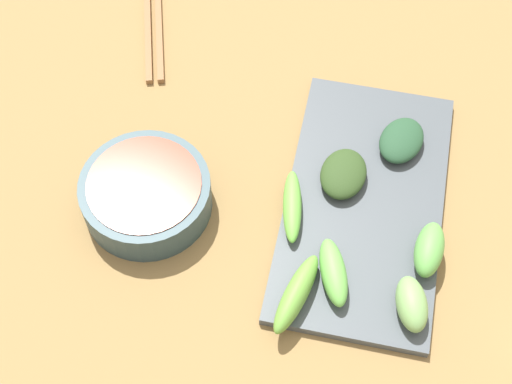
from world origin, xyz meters
name	(u,v)px	position (x,y,z in m)	size (l,w,h in m)	color
tabletop	(292,214)	(0.00, 0.00, 0.01)	(2.10, 2.10, 0.02)	olive
sauce_bowl	(146,194)	(-0.16, -0.03, 0.04)	(0.15, 0.15, 0.05)	#324A52
serving_plate	(364,204)	(0.08, 0.02, 0.03)	(0.17, 0.33, 0.01)	#464E54
broccoli_stalk_0	(412,304)	(0.14, -0.10, 0.05)	(0.03, 0.06, 0.03)	#76A75B
broccoli_leafy_1	(343,174)	(0.05, 0.04, 0.04)	(0.05, 0.07, 0.02)	#2E471F
broccoli_leafy_2	(401,140)	(0.11, 0.10, 0.04)	(0.05, 0.07, 0.02)	#254B2F
broccoli_stalk_3	(333,272)	(0.06, -0.08, 0.05)	(0.03, 0.08, 0.03)	#68B74C
broccoli_stalk_4	(295,207)	(0.00, -0.01, 0.04)	(0.02, 0.09, 0.02)	#69BB43
broccoli_stalk_5	(429,250)	(0.15, -0.03, 0.05)	(0.03, 0.07, 0.03)	#61A94C
broccoli_stalk_6	(296,294)	(0.02, -0.11, 0.05)	(0.02, 0.10, 0.03)	#67A53D
chopsticks	(153,15)	(-0.24, 0.25, 0.02)	(0.09, 0.23, 0.01)	#8C603A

